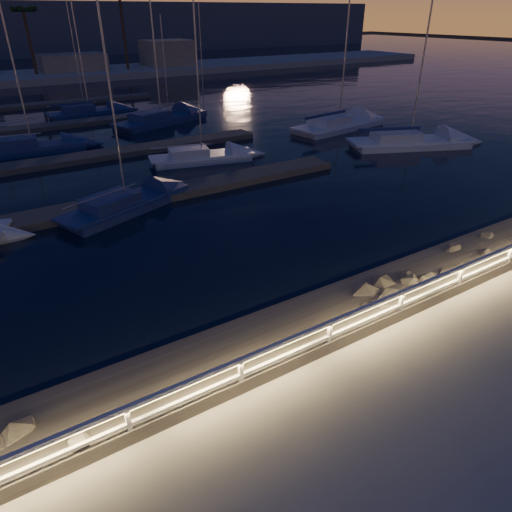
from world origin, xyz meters
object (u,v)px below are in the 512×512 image
(guard_rail, at_px, (378,308))
(sailboat_l, at_px, (159,119))
(sailboat_h, at_px, (337,124))
(sailboat_d, at_px, (407,141))
(sailboat_c, at_px, (123,204))
(sailboat_j, at_px, (30,147))
(sailboat_k, at_px, (87,112))
(sailboat_g, at_px, (199,156))

(guard_rail, xyz_separation_m, sailboat_l, (6.47, 34.50, -0.91))
(sailboat_h, bearing_deg, sailboat_d, -94.24)
(guard_rail, height_order, sailboat_c, sailboat_c)
(sailboat_d, height_order, sailboat_j, sailboat_d)
(guard_rail, xyz_separation_m, sailboat_d, (19.82, 16.14, -0.91))
(sailboat_d, height_order, sailboat_k, sailboat_d)
(sailboat_k, bearing_deg, sailboat_d, -57.55)
(sailboat_g, bearing_deg, sailboat_h, 22.66)
(guard_rail, relative_size, sailboat_k, 3.19)
(sailboat_h, distance_m, sailboat_l, 16.72)
(sailboat_j, bearing_deg, guard_rail, -72.01)
(sailboat_d, bearing_deg, guard_rail, -117.37)
(guard_rail, bearing_deg, sailboat_c, 102.02)
(sailboat_j, bearing_deg, sailboat_l, 27.28)
(sailboat_j, xyz_separation_m, sailboat_l, (12.07, 4.34, 0.02))
(sailboat_g, xyz_separation_m, sailboat_l, (2.25, 13.25, 0.06))
(sailboat_c, relative_size, sailboat_d, 0.79)
(sailboat_j, bearing_deg, sailboat_g, -34.75)
(sailboat_g, xyz_separation_m, sailboat_h, (15.04, 2.47, 0.07))
(guard_rail, bearing_deg, sailboat_k, 87.78)
(sailboat_h, height_order, sailboat_k, sailboat_h)
(sailboat_h, relative_size, sailboat_l, 1.02)
(sailboat_c, height_order, sailboat_h, sailboat_h)
(sailboat_h, distance_m, sailboat_k, 25.22)
(sailboat_h, bearing_deg, sailboat_c, -167.79)
(sailboat_c, relative_size, sailboat_k, 0.93)
(guard_rail, distance_m, sailboat_c, 15.60)
(sailboat_c, bearing_deg, sailboat_j, 77.57)
(sailboat_d, bearing_deg, sailboat_j, 174.60)
(guard_rail, height_order, sailboat_l, sailboat_l)
(sailboat_j, distance_m, sailboat_l, 12.82)
(sailboat_d, relative_size, sailboat_j, 1.21)
(sailboat_k, bearing_deg, guard_rail, -95.16)
(sailboat_g, height_order, sailboat_h, sailboat_h)
(sailboat_h, bearing_deg, guard_rail, -137.55)
(sailboat_g, height_order, sailboat_l, sailboat_l)
(sailboat_h, bearing_deg, sailboat_j, 157.01)
(sailboat_c, bearing_deg, sailboat_g, 17.55)
(sailboat_l, bearing_deg, sailboat_d, -73.88)
(guard_rail, xyz_separation_m, sailboat_c, (-3.24, 15.23, -0.96))
(sailboat_d, bearing_deg, sailboat_h, 117.72)
(sailboat_d, distance_m, sailboat_h, 7.61)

